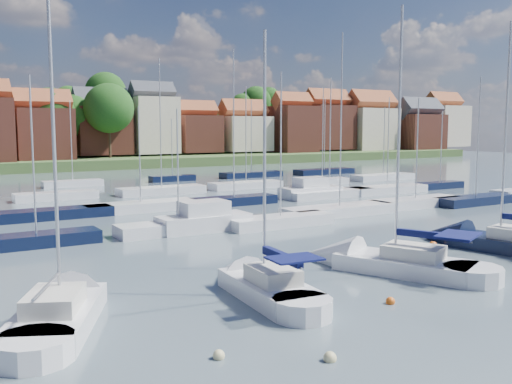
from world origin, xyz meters
TOP-DOWN VIEW (x-y plane):
  - ground at (0.00, 40.00)m, footprint 260.00×260.00m
  - sailboat_left at (-10.17, 4.08)m, footprint 3.31×9.63m
  - sailboat_centre at (-2.18, 4.47)m, footprint 7.29×11.34m
  - sailboat_navy at (7.53, 5.01)m, footprint 5.40×11.39m
  - sailboat_far at (-18.74, 5.28)m, footprint 6.84×10.41m
  - buoy_a at (-15.27, -1.65)m, footprint 0.41×0.41m
  - buoy_b at (-12.20, -3.73)m, footprint 0.45×0.45m
  - buoy_c at (-6.05, -0.24)m, footprint 0.41×0.41m
  - buoy_e at (4.89, 7.14)m, footprint 0.52×0.52m
  - marina_field at (1.91, 35.15)m, footprint 79.62×41.41m
  - far_shore_town at (2.23, 132.67)m, footprint 212.46×90.00m

SIDE VIEW (x-z plane):
  - ground at x=0.00m, z-range 0.00..0.00m
  - buoy_a at x=-15.27m, z-range -0.21..0.21m
  - buoy_b at x=-12.20m, z-range -0.22..0.22m
  - buoy_c at x=-6.05m, z-range -0.21..0.21m
  - buoy_e at x=4.89m, z-range -0.26..0.26m
  - sailboat_far at x=-18.74m, z-range -6.48..7.15m
  - sailboat_centre at x=-2.18m, z-range -7.21..7.92m
  - sailboat_navy at x=7.53m, z-range -7.29..8.00m
  - sailboat_left at x=-10.17m, z-range -6.11..6.84m
  - marina_field at x=1.91m, z-range -7.53..8.40m
  - far_shore_town at x=2.23m, z-range -6.53..15.74m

